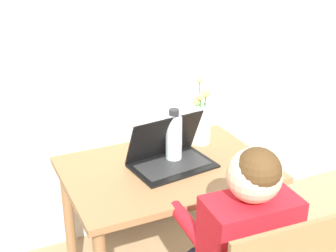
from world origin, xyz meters
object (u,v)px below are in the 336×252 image
object	(u,v)px
laptop	(169,154)
flower_vase	(201,121)
person_seated	(241,244)
water_bottle	(174,137)

from	to	relation	value
laptop	flower_vase	bearing A→B (deg)	24.46
person_seated	laptop	world-z (taller)	person_seated
person_seated	water_bottle	distance (m)	0.63
flower_vase	person_seated	bearing A→B (deg)	-107.68
person_seated	flower_vase	bearing A→B (deg)	-104.74
laptop	flower_vase	xyz separation A→B (m)	(0.24, 0.15, 0.06)
laptop	water_bottle	distance (m)	0.08
person_seated	water_bottle	bearing A→B (deg)	-89.80
water_bottle	person_seated	bearing A→B (deg)	-92.74
laptop	water_bottle	world-z (taller)	water_bottle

